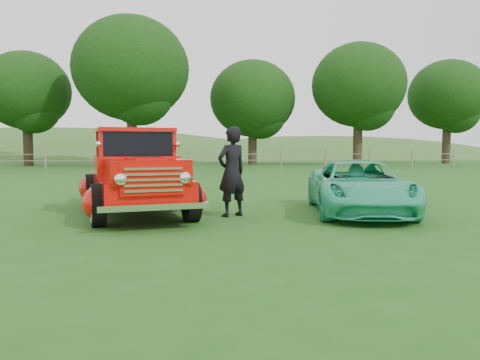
{
  "coord_description": "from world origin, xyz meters",
  "views": [
    {
      "loc": [
        0.11,
        -8.35,
        1.39
      ],
      "look_at": [
        1.1,
        1.2,
        0.72
      ],
      "focal_mm": 35.0,
      "sensor_mm": 36.0,
      "label": 1
    }
  ],
  "objects": [
    {
      "name": "fence_line",
      "position": [
        0.0,
        22.0,
        0.6
      ],
      "size": [
        48.0,
        0.12,
        1.2
      ],
      "color": "slate",
      "rests_on": "ground"
    },
    {
      "name": "distant_hills",
      "position": [
        -4.08,
        59.46,
        -4.55
      ],
      "size": [
        116.0,
        60.0,
        18.0
      ],
      "color": "#295720",
      "rests_on": "ground"
    },
    {
      "name": "tree_far_east",
      "position": [
        22.0,
        30.0,
        5.86
      ],
      "size": [
        6.6,
        6.6,
        8.86
      ],
      "color": "black",
      "rests_on": "ground"
    },
    {
      "name": "tree_mid_west",
      "position": [
        -12.0,
        28.0,
        5.55
      ],
      "size": [
        6.4,
        6.4,
        8.46
      ],
      "color": "black",
      "rests_on": "ground"
    },
    {
      "name": "tree_mid_east",
      "position": [
        13.0,
        27.0,
        6.17
      ],
      "size": [
        7.2,
        7.2,
        9.44
      ],
      "color": "black",
      "rests_on": "ground"
    },
    {
      "name": "tree_near_east",
      "position": [
        5.0,
        29.0,
        5.25
      ],
      "size": [
        6.8,
        6.8,
        8.33
      ],
      "color": "black",
      "rests_on": "ground"
    },
    {
      "name": "tree_near_west",
      "position": [
        -4.0,
        25.0,
        6.8
      ],
      "size": [
        8.0,
        8.0,
        10.42
      ],
      "color": "black",
      "rests_on": "ground"
    },
    {
      "name": "teal_sedan",
      "position": [
        3.59,
        1.09,
        0.56
      ],
      "size": [
        2.51,
        4.27,
        1.12
      ],
      "primitive_type": "imported",
      "rotation": [
        0.0,
        0.0,
        -0.17
      ],
      "color": "#2FBD8C",
      "rests_on": "ground"
    },
    {
      "name": "ground",
      "position": [
        0.0,
        0.0,
        0.0
      ],
      "size": [
        140.0,
        140.0,
        0.0
      ],
      "primitive_type": "plane",
      "color": "#205015",
      "rests_on": "ground"
    },
    {
      "name": "man",
      "position": [
        0.91,
        0.95,
        0.9
      ],
      "size": [
        0.78,
        0.71,
        1.8
      ],
      "primitive_type": "imported",
      "rotation": [
        0.0,
        0.0,
        3.7
      ],
      "color": "black",
      "rests_on": "ground"
    },
    {
      "name": "red_pickup",
      "position": [
        -1.08,
        1.63,
        0.8
      ],
      "size": [
        3.08,
        5.26,
        1.78
      ],
      "rotation": [
        0.0,
        0.0,
        0.24
      ],
      "color": "black",
      "rests_on": "ground"
    }
  ]
}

